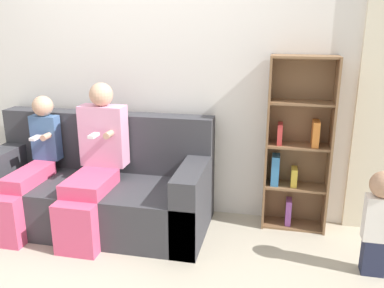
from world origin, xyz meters
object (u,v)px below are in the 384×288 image
Objects in this scene: couch at (97,189)px; toddler_standing at (379,218)px; adult_seated at (95,160)px; child_seated at (31,165)px; bookshelf at (297,148)px.

toddler_standing is at bearing -8.01° from couch.
adult_seated is 0.57m from child_seated.
bookshelf reaches higher than couch.
adult_seated reaches higher than toddler_standing.
couch is 2.56× the size of toddler_standing.
child_seated is at bearing -167.64° from bookshelf.
toddler_standing is at bearing -49.30° from bookshelf.
adult_seated is at bearing 175.07° from toddler_standing.
child_seated is (-0.50, -0.16, 0.23)m from couch.
couch is 1.34× the size of bookshelf.
bookshelf reaches higher than adult_seated.
toddler_standing is at bearing -4.93° from adult_seated.
child_seated reaches higher than toddler_standing.
toddler_standing is 0.86m from bookshelf.
adult_seated is (0.06, -0.12, 0.31)m from couch.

